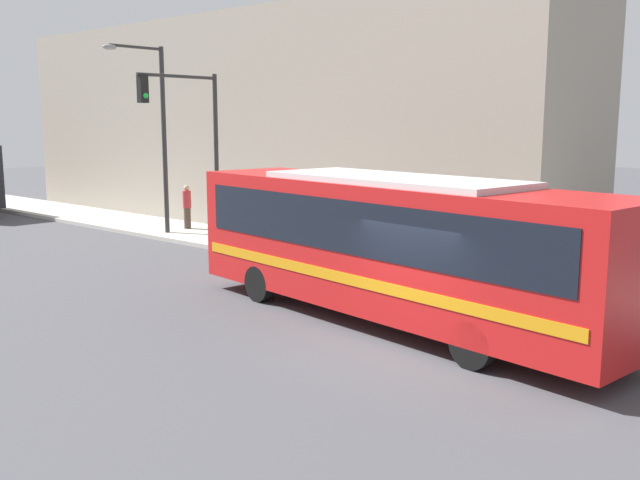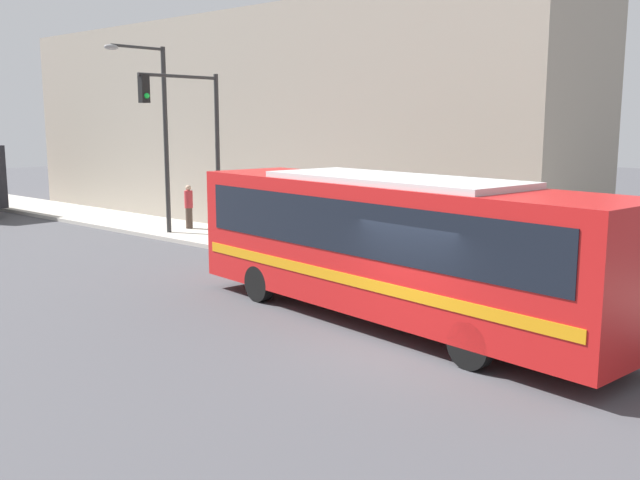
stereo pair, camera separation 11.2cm
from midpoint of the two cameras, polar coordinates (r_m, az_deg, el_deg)
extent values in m
plane|color=#47474C|center=(14.49, 7.43, -8.59)|extent=(120.00, 120.00, 0.00)
cube|color=#B7B2A8|center=(33.12, -15.71, 1.51)|extent=(3.37, 70.00, 0.15)
cube|color=#9E9384|center=(31.97, -4.12, 9.36)|extent=(6.00, 28.41, 8.82)
cube|color=red|center=(15.84, 5.91, -0.39)|extent=(3.92, 11.41, 2.77)
cube|color=black|center=(15.76, 5.94, 1.40)|extent=(3.84, 10.53, 1.14)
cube|color=orange|center=(15.96, 5.87, -2.54)|extent=(3.90, 10.97, 0.24)
cube|color=silver|center=(15.66, 6.00, 4.80)|extent=(3.07, 6.40, 0.16)
cylinder|color=black|center=(19.29, 0.59, -2.54)|extent=(0.40, 0.94, 0.91)
cylinder|color=black|center=(17.95, -4.70, -3.49)|extent=(0.40, 0.94, 0.91)
cylinder|color=black|center=(15.16, 17.27, -6.34)|extent=(0.40, 0.94, 0.91)
cylinder|color=black|center=(13.40, 12.21, -8.19)|extent=(0.40, 0.94, 0.91)
cylinder|color=red|center=(21.61, 2.81, -1.32)|extent=(0.21, 0.21, 0.55)
sphere|color=red|center=(21.55, 2.81, -0.44)|extent=(0.20, 0.20, 0.20)
cylinder|color=red|center=(21.53, 3.05, -1.29)|extent=(0.09, 0.13, 0.09)
cylinder|color=#2D2D2D|center=(25.83, -8.06, 6.41)|extent=(0.16, 0.16, 5.95)
cylinder|color=#2D2D2D|center=(24.84, -11.10, 12.73)|extent=(3.20, 0.11, 0.11)
cube|color=black|center=(23.99, -13.78, 11.68)|extent=(0.30, 0.24, 0.90)
sphere|color=#19D83F|center=(23.87, -13.56, 11.16)|extent=(0.18, 0.18, 0.18)
cylinder|color=#2D2D2D|center=(24.55, -5.30, 0.66)|extent=(0.06, 0.06, 1.14)
cylinder|color=#4C4C51|center=(24.46, -5.32, 2.23)|extent=(0.14, 0.14, 0.22)
cylinder|color=#2D2D2D|center=(28.36, -12.11, 7.72)|extent=(0.18, 0.18, 7.10)
cylinder|color=#2D2D2D|center=(27.83, -14.26, 14.72)|extent=(2.21, 0.11, 0.11)
ellipsoid|color=gray|center=(27.22, -16.24, 14.59)|extent=(0.56, 0.28, 0.20)
cylinder|color=#47382D|center=(29.48, -10.32, 1.73)|extent=(0.28, 0.28, 0.84)
cylinder|color=#B22D33|center=(29.39, -10.36, 3.22)|extent=(0.34, 0.34, 0.70)
sphere|color=tan|center=(29.34, -10.39, 4.12)|extent=(0.23, 0.23, 0.23)
camera|label=1|loc=(0.06, -89.83, 0.03)|focal=40.00mm
camera|label=2|loc=(0.06, 90.17, -0.03)|focal=40.00mm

